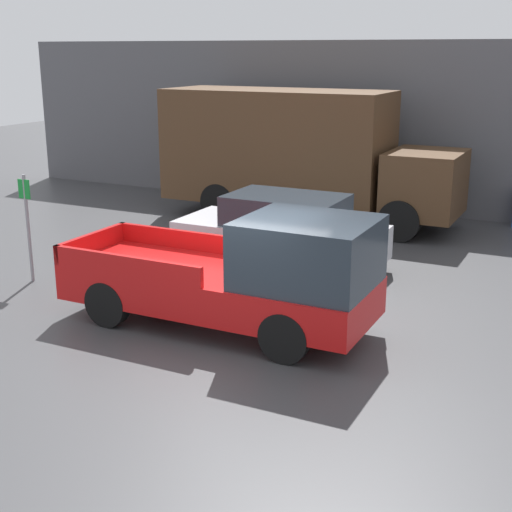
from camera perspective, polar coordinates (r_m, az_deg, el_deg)
name	(u,v)px	position (r m, az deg, el deg)	size (l,w,h in m)	color
ground_plane	(236,341)	(12.19, -1.59, -6.79)	(60.00, 60.00, 0.00)	#3D3D3F
building_wall	(412,129)	(21.70, 12.34, 9.90)	(28.00, 0.15, 5.03)	#56565B
pickup_truck	(245,276)	(12.29, -0.89, -1.62)	(5.57, 2.05, 2.13)	red
car	(282,232)	(15.90, 2.08, 1.96)	(4.62, 1.93, 1.68)	silver
delivery_truck	(295,152)	(20.45, 3.14, 8.33)	(8.46, 2.49, 3.67)	#4C331E
parking_sign	(28,222)	(15.62, -17.80, 2.61)	(0.30, 0.07, 2.30)	gray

